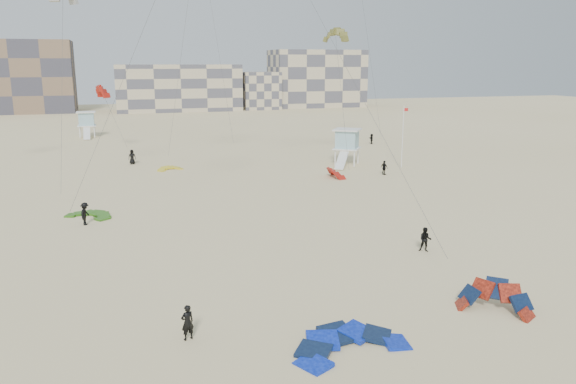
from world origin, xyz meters
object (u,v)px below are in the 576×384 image
object	(u,v)px
lifeguard_tower_near	(347,147)
kite_ground_orange	(494,311)
kitesurfer_main	(187,322)
kite_ground_blue	(349,348)

from	to	relation	value
lifeguard_tower_near	kite_ground_orange	bearing A→B (deg)	-67.74
kite_ground_orange	lifeguard_tower_near	world-z (taller)	lifeguard_tower_near
kite_ground_orange	kitesurfer_main	bearing A→B (deg)	-143.31
lifeguard_tower_near	kite_ground_blue	bearing A→B (deg)	-77.71
kitesurfer_main	kite_ground_blue	bearing A→B (deg)	137.70
kite_ground_blue	kitesurfer_main	bearing A→B (deg)	146.86
kite_ground_blue	kite_ground_orange	world-z (taller)	kite_ground_orange
kite_ground_orange	kite_ground_blue	bearing A→B (deg)	-128.17
kite_ground_blue	lifeguard_tower_near	xyz separation A→B (m)	(17.86, 42.96, 2.19)
kite_ground_orange	lifeguard_tower_near	distance (m)	42.58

